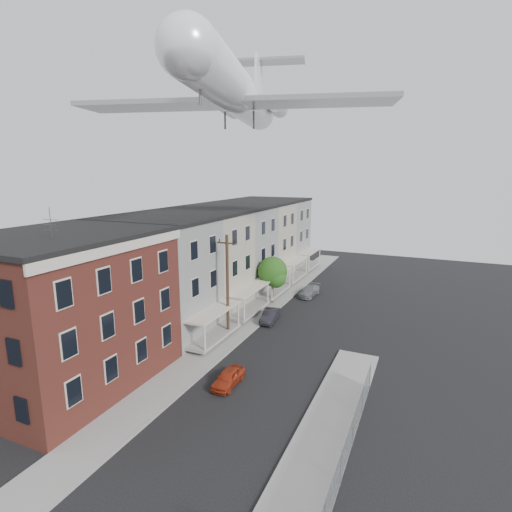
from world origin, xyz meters
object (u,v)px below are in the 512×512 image
(car_near, at_px, (228,378))
(airplane, at_px, (238,94))
(utility_pole, at_px, (228,285))
(car_far, at_px, (309,291))
(car_mid, at_px, (270,316))
(street_tree, at_px, (273,273))

(car_near, xyz_separation_m, airplane, (-3.55, 9.10, 19.73))
(utility_pole, distance_m, car_far, 15.10)
(utility_pole, xyz_separation_m, airplane, (0.25, 1.87, 15.60))
(car_mid, xyz_separation_m, car_far, (1.16, 9.38, -0.00))
(airplane, bearing_deg, street_tree, 89.42)
(utility_pole, bearing_deg, airplane, 82.51)
(car_near, distance_m, airplane, 22.02)
(car_far, bearing_deg, car_near, -83.65)
(car_far, bearing_deg, car_mid, -92.41)
(street_tree, distance_m, airplane, 18.65)
(utility_pole, xyz_separation_m, street_tree, (0.33, 9.92, -1.22))
(car_near, xyz_separation_m, car_mid, (-1.80, 12.04, 0.03))
(airplane, bearing_deg, car_near, -68.66)
(car_near, bearing_deg, airplane, 111.35)
(car_near, relative_size, car_far, 0.81)
(street_tree, height_order, car_far, street_tree)
(car_mid, xyz_separation_m, airplane, (-1.75, -2.94, 19.70))
(utility_pole, relative_size, car_near, 2.81)
(car_far, height_order, airplane, airplane)
(street_tree, relative_size, airplane, 0.19)
(car_mid, relative_size, car_far, 0.88)
(car_near, bearing_deg, street_tree, 101.46)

